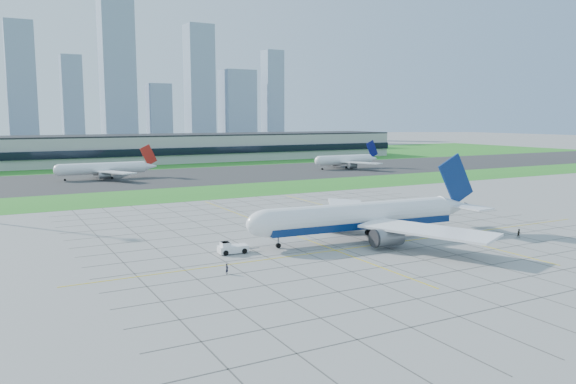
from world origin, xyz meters
The scene contains 13 objects.
ground centered at (0.00, 0.00, 0.00)m, with size 1400.00×1400.00×0.00m, color gray.
grass_median centered at (0.00, 90.00, 0.02)m, with size 700.00×35.00×0.04m, color #277521.
asphalt_taxiway centered at (0.00, 145.00, 0.03)m, with size 700.00×75.00×0.04m, color #383838.
grass_far centered at (0.00, 255.00, 0.02)m, with size 700.00×145.00×0.04m, color #277521.
apron_markings centered at (0.43, 11.09, 0.02)m, with size 120.00×130.00×0.03m.
terminal centered at (40.00, 229.87, 7.89)m, with size 260.00×43.00×15.80m.
city_skyline centered at (-8.71, 520.00, 59.09)m, with size 523.00×32.40×160.00m.
airliner centered at (0.36, 3.53, 4.77)m, with size 55.46×56.04×17.45m.
pushback_tug centered at (-28.53, 5.32, 1.00)m, with size 8.19×3.19×2.26m.
crew_near centered at (-34.71, -7.45, 0.87)m, with size 0.64×0.42×1.75m, color black.
crew_far centered at (30.52, -11.24, 0.98)m, with size 0.95×0.74×1.95m, color black.
distant_jet_1 centered at (-24.47, 150.48, 4.49)m, with size 39.84×42.66×14.08m.
distant_jet_2 centered at (90.93, 142.07, 4.48)m, with size 35.40×42.66×14.08m.
Camera 1 is at (-68.48, -90.47, 25.36)m, focal length 35.00 mm.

